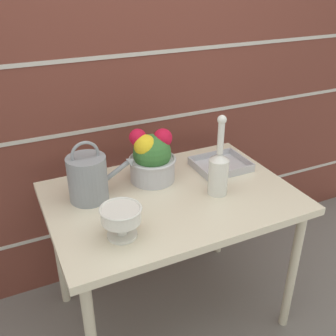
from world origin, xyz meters
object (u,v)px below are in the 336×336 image
object	(u,v)px
glass_decanter	(219,170)
wire_tray	(221,166)
flower_planter	(152,157)
crystal_pedestal_bowl	(121,217)
watering_can	(88,178)

from	to	relation	value
glass_decanter	wire_tray	world-z (taller)	glass_decanter
flower_planter	wire_tray	world-z (taller)	flower_planter
wire_tray	glass_decanter	bearing A→B (deg)	-125.61
crystal_pedestal_bowl	glass_decanter	bearing A→B (deg)	13.25
crystal_pedestal_bowl	wire_tray	world-z (taller)	crystal_pedestal_bowl
flower_planter	glass_decanter	world-z (taller)	glass_decanter
crystal_pedestal_bowl	watering_can	bearing A→B (deg)	96.66
glass_decanter	wire_tray	xyz separation A→B (m)	(0.15, 0.21, -0.11)
watering_can	crystal_pedestal_bowl	size ratio (longest dim) A/B	1.95
watering_can	glass_decanter	world-z (taller)	glass_decanter
glass_decanter	flower_planter	bearing A→B (deg)	132.21
flower_planter	glass_decanter	distance (m)	0.33
watering_can	wire_tray	world-z (taller)	watering_can
flower_planter	wire_tray	size ratio (longest dim) A/B	0.98
watering_can	flower_planter	xyz separation A→B (m)	(0.32, 0.04, 0.01)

